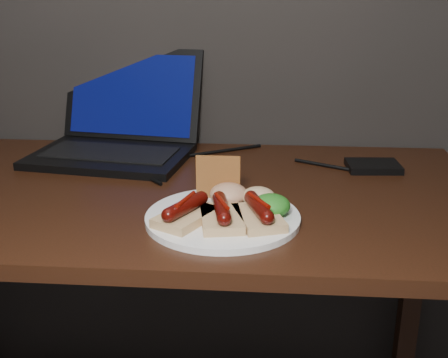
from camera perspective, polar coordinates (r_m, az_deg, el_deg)
desk at (r=1.22m, az=-7.33°, el=-4.83°), size 1.40×0.70×0.75m
laptop at (r=1.43m, az=-10.65°, el=4.69°), size 0.41×0.38×0.25m
hard_drive at (r=1.34m, az=14.91°, el=1.26°), size 0.12×0.09×0.02m
desk_cables at (r=1.33m, az=-7.35°, el=1.53°), size 0.96×0.35×0.01m
plate at (r=1.02m, az=-0.13°, el=-3.96°), size 0.32×0.32×0.01m
bread_sausage_left at (r=0.98m, az=-3.92°, el=-3.39°), size 0.12×0.13×0.04m
bread_sausage_center at (r=0.98m, az=-0.25°, el=-3.57°), size 0.09×0.13×0.04m
bread_sausage_right at (r=0.98m, az=3.53°, el=-3.47°), size 0.10×0.13×0.04m
crispbread at (r=1.08m, az=-0.60°, el=0.20°), size 0.09×0.01×0.08m
salad_greens at (r=1.01m, az=4.79°, el=-2.68°), size 0.07×0.07×0.04m
salsa_mound at (r=1.06m, az=0.47°, el=-1.53°), size 0.07×0.07×0.04m
coleslaw_mound at (r=1.05m, az=3.50°, el=-1.82°), size 0.06×0.06×0.04m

